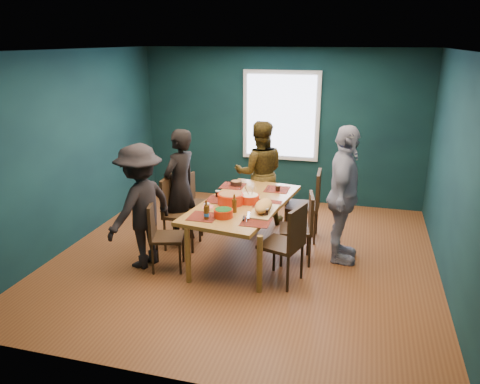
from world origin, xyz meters
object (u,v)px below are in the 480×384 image
(person_back, at_px, (260,173))
(bowl_herbs, at_px, (223,213))
(person_right, at_px, (343,195))
(person_near_left, at_px, (140,206))
(cutting_board, at_px, (263,207))
(bowl_dumpling, at_px, (250,198))
(dining_table, at_px, (243,207))
(chair_left_mid, at_px, (175,207))
(chair_left_far, at_px, (193,198))
(chair_right_far, at_px, (310,200))
(person_far_left, at_px, (180,187))
(chair_left_near, at_px, (160,231))
(chair_right_near, at_px, (289,239))
(bowl_salad, at_px, (231,198))
(chair_right_mid, at_px, (303,223))

(person_back, xyz_separation_m, bowl_herbs, (-0.03, -1.84, -0.00))
(person_right, bearing_deg, person_near_left, 108.57)
(person_right, height_order, cutting_board, person_right)
(bowl_dumpling, height_order, bowl_herbs, bowl_dumpling)
(dining_table, relative_size, chair_left_mid, 2.09)
(person_back, height_order, person_near_left, person_back)
(cutting_board, bearing_deg, chair_left_far, 147.88)
(chair_right_far, bearing_deg, person_far_left, -164.32)
(dining_table, relative_size, person_back, 1.30)
(person_back, relative_size, person_near_left, 1.02)
(person_back, bearing_deg, cutting_board, 88.00)
(chair_left_near, height_order, chair_right_near, chair_right_near)
(cutting_board, bearing_deg, chair_right_near, -35.66)
(bowl_dumpling, xyz_separation_m, cutting_board, (0.26, -0.32, 0.01))
(chair_left_far, relative_size, chair_right_far, 0.84)
(chair_right_far, height_order, cutting_board, chair_right_far)
(person_near_left, distance_m, bowl_dumpling, 1.42)
(dining_table, height_order, person_back, person_back)
(chair_right_far, distance_m, bowl_salad, 1.31)
(chair_left_far, bearing_deg, chair_left_near, -75.80)
(chair_right_far, distance_m, chair_right_near, 1.41)
(chair_right_near, height_order, bowl_dumpling, bowl_dumpling)
(chair_left_near, distance_m, chair_right_mid, 1.84)
(person_right, bearing_deg, chair_right_near, 145.59)
(chair_left_far, height_order, person_near_left, person_near_left)
(chair_right_far, height_order, person_far_left, person_far_left)
(bowl_dumpling, bearing_deg, person_right, 8.41)
(person_back, bearing_deg, bowl_dumpling, 80.22)
(chair_left_far, xyz_separation_m, chair_right_far, (1.77, 0.11, 0.09))
(bowl_dumpling, bearing_deg, chair_left_far, 148.00)
(person_back, bearing_deg, chair_left_mid, 36.12)
(chair_left_near, bearing_deg, chair_left_far, 77.26)
(bowl_dumpling, relative_size, cutting_board, 0.37)
(chair_left_mid, xyz_separation_m, person_far_left, (0.02, 0.17, 0.24))
(bowl_herbs, bearing_deg, cutting_board, 33.05)
(chair_right_near, distance_m, person_near_left, 1.92)
(bowl_herbs, bearing_deg, person_far_left, 138.30)
(chair_left_mid, distance_m, person_near_left, 0.71)
(chair_left_mid, bearing_deg, cutting_board, -18.61)
(chair_left_far, height_order, chair_right_near, chair_right_near)
(dining_table, bearing_deg, chair_right_far, 52.57)
(chair_left_near, xyz_separation_m, person_far_left, (-0.07, 0.86, 0.31))
(bowl_herbs, height_order, cutting_board, cutting_board)
(chair_left_mid, relative_size, chair_right_near, 1.02)
(chair_right_far, bearing_deg, chair_left_far, -178.99)
(dining_table, relative_size, chair_right_mid, 2.28)
(person_back, relative_size, person_right, 0.90)
(person_near_left, relative_size, bowl_dumpling, 6.12)
(chair_right_far, relative_size, person_far_left, 0.62)
(chair_left_near, relative_size, chair_right_near, 0.89)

